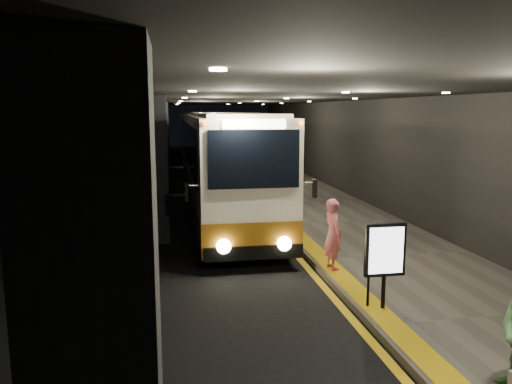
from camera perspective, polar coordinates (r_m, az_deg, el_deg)
ground at (r=11.89m, az=-4.39°, el=-10.22°), size 90.00×90.00×0.00m
lane_line_white at (r=16.66m, az=-12.20°, el=-4.66°), size 0.12×50.00×0.01m
kerb_stripe_yellow at (r=16.97m, az=1.97°, el=-4.19°), size 0.18×50.00×0.01m
sidewalk at (r=17.58m, az=9.67°, el=-3.61°), size 4.50×50.00×0.15m
tactile_strip at (r=17.04m, az=3.63°, el=-3.63°), size 0.50×50.00×0.01m
terminal_wall at (r=18.05m, az=16.72°, el=5.86°), size 0.10×50.00×6.00m
support_columns at (r=15.27m, az=-11.51°, el=2.48°), size 0.80×24.80×4.40m
canopy at (r=16.54m, az=2.58°, el=11.50°), size 9.00×50.00×0.40m
coach_main at (r=17.76m, az=-3.37°, el=2.33°), size 2.56×12.15×3.77m
coach_second at (r=29.75m, az=-5.80°, el=5.04°), size 2.57×11.75×3.69m
coach_third at (r=41.80m, az=-6.77°, el=6.17°), size 2.40×11.33×3.56m
passenger_boarding at (r=12.20m, az=8.77°, el=-4.78°), size 0.50×0.68×1.74m
info_sign at (r=9.92m, az=14.55°, el=-6.61°), size 0.81×0.12×1.71m
stanchion_post at (r=10.14m, az=12.73°, el=-9.69°), size 0.05×0.05×1.11m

